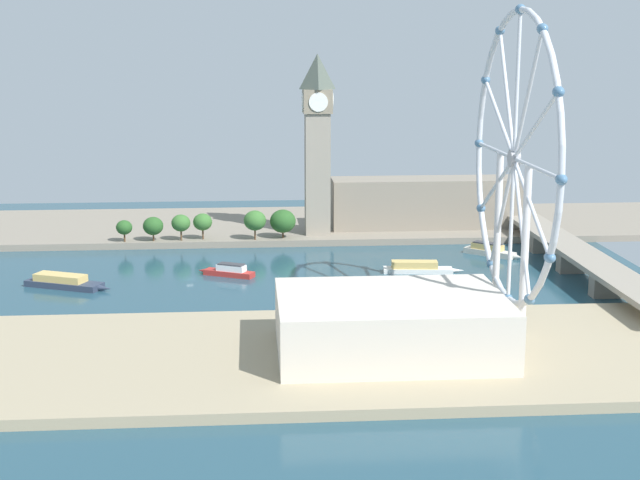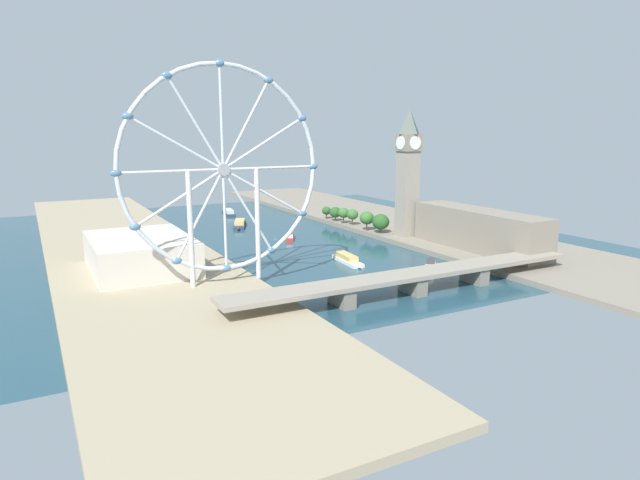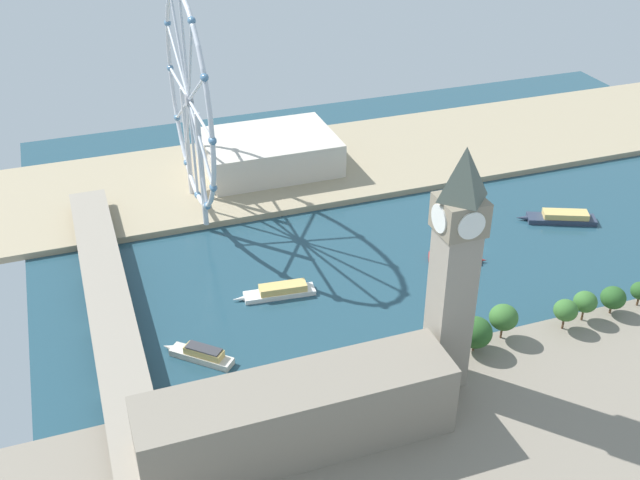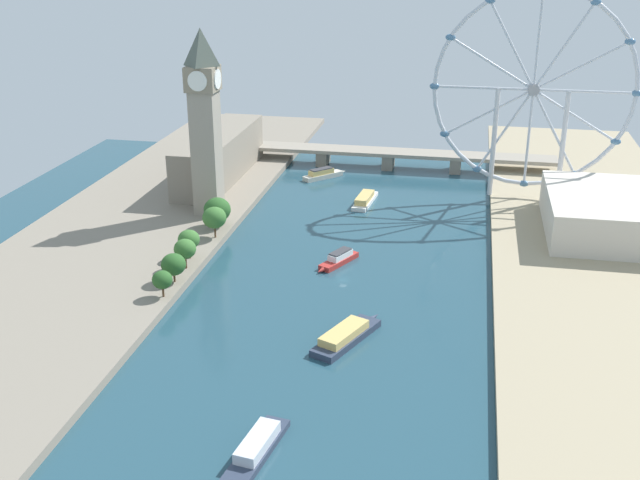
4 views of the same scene
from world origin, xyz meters
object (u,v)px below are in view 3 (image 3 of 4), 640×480
ferris_wheel (189,102)px  tour_boat_3 (280,291)px  tour_boat_0 (201,354)px  parliament_block (297,415)px  clock_tower (454,268)px  river_bridge (109,306)px  tour_boat_1 (562,217)px  tour_boat_4 (454,256)px  riverside_hall (269,152)px

ferris_wheel → tour_boat_3: (-76.59, -16.27, -53.29)m
tour_boat_0 → parliament_block: bearing=152.1°
clock_tower → ferris_wheel: size_ratio=0.83×
parliament_block → tour_boat_0: parliament_block is taller
parliament_block → river_bridge: parliament_block is taller
parliament_block → river_bridge: 96.76m
parliament_block → tour_boat_0: 57.06m
ferris_wheel → tour_boat_1: 176.48m
clock_tower → river_bridge: (72.53, 100.65, -39.16)m
ferris_wheel → tour_boat_1: size_ratio=2.86×
tour_boat_0 → tour_boat_4: (28.18, -114.38, -0.24)m
tour_boat_3 → tour_boat_4: bearing=-174.5°
clock_tower → tour_boat_4: (68.15, -40.79, -44.77)m
river_bridge → tour_boat_1: bearing=-87.5°
ferris_wheel → clock_tower: bearing=-160.1°
parliament_block → tour_boat_4: parliament_block is taller
river_bridge → tour_boat_4: size_ratio=7.87×
tour_boat_1 → tour_boat_3: size_ratio=1.06×
parliament_block → tour_boat_1: size_ratio=2.66×
clock_tower → tour_boat_0: clock_tower is taller
tour_boat_4 → tour_boat_1: bearing=38.2°
parliament_block → tour_boat_1: (93.93, -158.49, -12.89)m
tour_boat_0 → tour_boat_1: (41.55, -177.18, -0.14)m
clock_tower → tour_boat_3: (68.24, 36.06, -44.81)m
parliament_block → riverside_hall: size_ratio=1.42×
tour_boat_1 → parliament_block: bearing=54.0°
tour_boat_3 → clock_tower: bearing=123.4°
tour_boat_3 → riverside_hall: bearing=-98.7°
riverside_hall → tour_boat_1: size_ratio=1.88×
river_bridge → tour_boat_4: bearing=-91.8°
parliament_block → tour_boat_0: size_ratio=4.08×
clock_tower → parliament_block: bearing=102.7°
clock_tower → riverside_hall: bearing=2.8°
ferris_wheel → river_bridge: ferris_wheel is taller
ferris_wheel → tour_boat_3: 94.71m
riverside_hall → tour_boat_0: (-136.00, 64.84, -9.32)m
river_bridge → tour_boat_3: size_ratio=5.57×
clock_tower → tour_boat_4: size_ratio=3.57×
ferris_wheel → tour_boat_0: ferris_wheel is taller
riverside_hall → river_bridge: bearing=138.4°
tour_boat_4 → ferris_wheel: bearing=166.7°
river_bridge → tour_boat_0: 42.68m
riverside_hall → river_bridge: riverside_hall is taller
clock_tower → tour_boat_4: clock_tower is taller
tour_boat_0 → tour_boat_1: size_ratio=0.65×
riverside_hall → tour_boat_3: bearing=165.8°
ferris_wheel → tour_boat_4: bearing=-129.5°
clock_tower → tour_boat_3: size_ratio=2.53×
parliament_block → tour_boat_3: (80.65, -18.84, -13.02)m
parliament_block → tour_boat_3: parliament_block is taller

